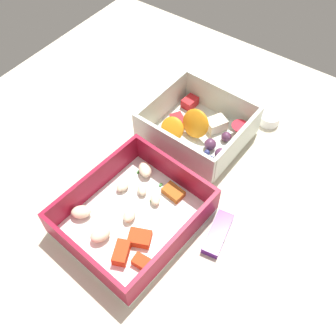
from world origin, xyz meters
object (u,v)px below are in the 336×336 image
(paper_cup_liner, at_px, (269,118))
(pasta_container, at_px, (133,216))
(candy_bar, at_px, (218,233))
(fruit_bowl, at_px, (199,129))

(paper_cup_liner, bearing_deg, pasta_container, -13.44)
(pasta_container, relative_size, paper_cup_liner, 5.43)
(pasta_container, distance_m, candy_bar, 0.12)
(fruit_bowl, distance_m, candy_bar, 0.19)
(fruit_bowl, bearing_deg, pasta_container, 3.40)
(pasta_container, distance_m, fruit_bowl, 0.19)
(fruit_bowl, relative_size, paper_cup_liner, 4.33)
(paper_cup_liner, bearing_deg, candy_bar, 9.60)
(pasta_container, xyz_separation_m, fruit_bowl, (-0.19, -0.01, 0.01))
(pasta_container, bearing_deg, candy_bar, 119.75)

